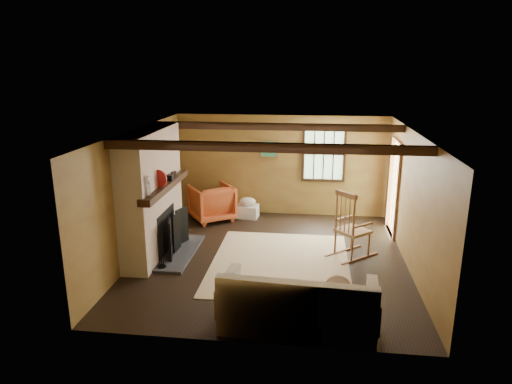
# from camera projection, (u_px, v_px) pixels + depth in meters

# --- Properties ---
(ground) EXTENTS (5.50, 5.50, 0.00)m
(ground) POSITION_uv_depth(u_px,v_px,m) (270.00, 258.00, 8.62)
(ground) COLOR black
(ground) RESTS_ON ground
(room_envelope) EXTENTS (5.02, 5.52, 2.44)m
(room_envelope) POSITION_uv_depth(u_px,v_px,m) (284.00, 171.00, 8.40)
(room_envelope) COLOR olive
(room_envelope) RESTS_ON ground
(fireplace) EXTENTS (1.02, 2.30, 2.40)m
(fireplace) POSITION_uv_depth(u_px,v_px,m) (153.00, 198.00, 8.58)
(fireplace) COLOR #9A473B
(fireplace) RESTS_ON ground
(rug) EXTENTS (2.50, 3.00, 0.01)m
(rug) POSITION_uv_depth(u_px,v_px,m) (280.00, 263.00, 8.40)
(rug) COLOR beige
(rug) RESTS_ON ground
(rocking_chair) EXTENTS (1.04, 0.99, 1.31)m
(rocking_chair) POSITION_uv_depth(u_px,v_px,m) (351.00, 229.00, 8.57)
(rocking_chair) COLOR #AD8254
(rocking_chair) RESTS_ON ground
(sofa) EXTENTS (2.20, 1.10, 0.87)m
(sofa) POSITION_uv_depth(u_px,v_px,m) (298.00, 308.00, 6.25)
(sofa) COLOR beige
(sofa) RESTS_ON ground
(firewood_pile) EXTENTS (0.63, 0.11, 0.23)m
(firewood_pile) POSITION_uv_depth(u_px,v_px,m) (204.00, 210.00, 11.15)
(firewood_pile) COLOR #503922
(firewood_pile) RESTS_ON ground
(laundry_basket) EXTENTS (0.53, 0.42, 0.30)m
(laundry_basket) POSITION_uv_depth(u_px,v_px,m) (248.00, 211.00, 10.89)
(laundry_basket) COLOR white
(laundry_basket) RESTS_ON ground
(basket_pillow) EXTENTS (0.40, 0.32, 0.19)m
(basket_pillow) POSITION_uv_depth(u_px,v_px,m) (247.00, 201.00, 10.83)
(basket_pillow) COLOR beige
(basket_pillow) RESTS_ON laundry_basket
(armchair) EXTENTS (1.26, 1.27, 0.84)m
(armchair) POSITION_uv_depth(u_px,v_px,m) (212.00, 202.00, 10.66)
(armchair) COLOR #BF6026
(armchair) RESTS_ON ground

